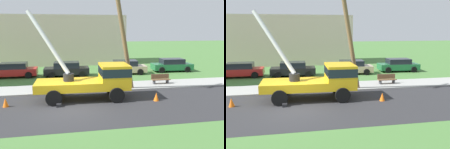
% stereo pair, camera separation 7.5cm
% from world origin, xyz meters
% --- Properties ---
extents(ground_plane, '(120.00, 120.00, 0.00)m').
position_xyz_m(ground_plane, '(0.00, 12.00, 0.00)').
color(ground_plane, '#477538').
extents(road_asphalt, '(80.00, 7.01, 0.01)m').
position_xyz_m(road_asphalt, '(0.00, 0.00, 0.00)').
color(road_asphalt, '#2B2B2D').
rests_on(road_asphalt, ground).
extents(sidewalk_strip, '(80.00, 2.91, 0.10)m').
position_xyz_m(sidewalk_strip, '(0.00, 4.96, 0.05)').
color(sidewalk_strip, '#9E9E99').
rests_on(sidewalk_strip, ground).
extents(utility_truck, '(6.76, 3.21, 5.98)m').
position_xyz_m(utility_truck, '(1.74, 1.89, 1.41)').
color(utility_truck, gold).
rests_on(utility_truck, ground).
extents(leaning_utility_pole, '(2.59, 1.66, 8.83)m').
position_xyz_m(leaning_utility_pole, '(4.02, 3.49, 4.54)').
color(leaning_utility_pole, brown).
rests_on(leaning_utility_pole, ground).
extents(traffic_cone_ahead, '(0.36, 0.36, 0.56)m').
position_xyz_m(traffic_cone_ahead, '(5.64, 0.55, 0.28)').
color(traffic_cone_ahead, orange).
rests_on(traffic_cone_ahead, ground).
extents(traffic_cone_behind, '(0.36, 0.36, 0.56)m').
position_xyz_m(traffic_cone_behind, '(-3.91, 1.14, 0.28)').
color(traffic_cone_behind, orange).
rests_on(traffic_cone_behind, ground).
extents(parked_sedan_red, '(4.40, 2.02, 1.42)m').
position_xyz_m(parked_sedan_red, '(-5.11, 10.89, 0.71)').
color(parked_sedan_red, '#B21E1E').
rests_on(parked_sedan_red, ground).
extents(parked_sedan_black, '(4.45, 2.10, 1.42)m').
position_xyz_m(parked_sedan_black, '(-0.02, 10.47, 0.71)').
color(parked_sedan_black, black).
rests_on(parked_sedan_black, ground).
extents(parked_sedan_tan, '(4.56, 2.30, 1.42)m').
position_xyz_m(parked_sedan_tan, '(6.04, 10.57, 0.71)').
color(parked_sedan_tan, tan).
rests_on(parked_sedan_tan, ground).
extents(parked_sedan_green, '(4.49, 2.18, 1.42)m').
position_xyz_m(parked_sedan_green, '(11.52, 11.01, 0.71)').
color(parked_sedan_green, '#1E6638').
rests_on(parked_sedan_green, ground).
extents(park_bench, '(1.60, 0.45, 0.90)m').
position_xyz_m(park_bench, '(7.75, 5.02, 0.46)').
color(park_bench, brown).
rests_on(park_bench, ground).
extents(lowrise_building_backdrop, '(18.00, 6.00, 6.40)m').
position_xyz_m(lowrise_building_backdrop, '(-1.16, 20.12, 3.20)').
color(lowrise_building_backdrop, beige).
rests_on(lowrise_building_backdrop, ground).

